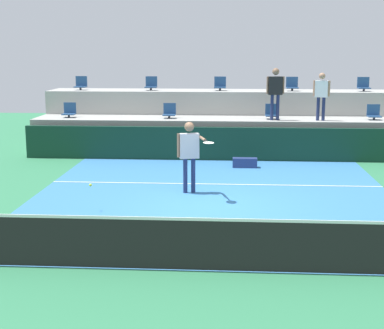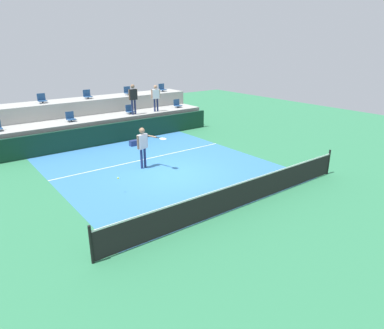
{
  "view_description": "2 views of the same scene",
  "coord_description": "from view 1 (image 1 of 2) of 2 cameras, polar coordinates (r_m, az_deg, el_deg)",
  "views": [
    {
      "loc": [
        0.43,
        -13.19,
        3.62
      ],
      "look_at": [
        -0.4,
        -1.03,
        1.22
      ],
      "focal_mm": 54.76,
      "sensor_mm": 36.0,
      "label": 1
    },
    {
      "loc": [
        -7.7,
        -11.43,
        5.29
      ],
      "look_at": [
        -0.15,
        -1.52,
        0.88
      ],
      "focal_mm": 32.29,
      "sensor_mm": 36.0,
      "label": 2
    }
  ],
  "objects": [
    {
      "name": "stadium_chair_lower_far_right",
      "position": [
        21.11,
        17.28,
        4.78
      ],
      "size": [
        0.44,
        0.4,
        0.52
      ],
      "color": "#2D2D33",
      "rests_on": "seating_tier_lower"
    },
    {
      "name": "stadium_chair_lower_far_left",
      "position": [
        21.33,
        -11.86,
        5.1
      ],
      "size": [
        0.44,
        0.4,
        0.52
      ],
      "color": "#2D2D33",
      "rests_on": "seating_tier_lower"
    },
    {
      "name": "stadium_chair_upper_center",
      "position": [
        22.27,
        2.75,
        7.76
      ],
      "size": [
        0.44,
        0.4,
        0.52
      ],
      "color": "#2D2D33",
      "rests_on": "seating_tier_upper"
    },
    {
      "name": "stadium_chair_upper_left",
      "position": [
        22.47,
        -4.0,
        7.78
      ],
      "size": [
        0.44,
        0.4,
        0.52
      ],
      "color": "#2D2D33",
      "rests_on": "seating_tier_upper"
    },
    {
      "name": "court_service_line",
      "position": [
        16.01,
        2.25,
        -1.91
      ],
      "size": [
        9.0,
        0.06,
        0.0
      ],
      "primitive_type": "cube",
      "color": "white",
      "rests_on": "ground_plane"
    },
    {
      "name": "tennis_ball",
      "position": [
        13.46,
        -9.85,
        -1.98
      ],
      "size": [
        0.07,
        0.07,
        0.07
      ],
      "color": "#CCE033"
    },
    {
      "name": "stadium_chair_upper_far_left",
      "position": [
        23.0,
        -10.77,
        7.69
      ],
      "size": [
        0.44,
        0.4,
        0.52
      ],
      "color": "#2D2D33",
      "rests_on": "seating_tier_upper"
    },
    {
      "name": "equipment_bag",
      "position": [
        18.33,
        5.17,
        0.18
      ],
      "size": [
        0.76,
        0.28,
        0.3
      ],
      "primitive_type": "cube",
      "color": "navy",
      "rests_on": "ground_plane"
    },
    {
      "name": "sponsor_backboard",
      "position": [
        19.44,
        2.58,
        2.04
      ],
      "size": [
        13.0,
        0.16,
        1.1
      ],
      "primitive_type": "cube",
      "color": "#0F3323",
      "rests_on": "ground_plane"
    },
    {
      "name": "stadium_chair_lower_right",
      "position": [
        20.59,
        7.77,
        5.02
      ],
      "size": [
        0.44,
        0.4,
        0.52
      ],
      "color": "#2D2D33",
      "rests_on": "seating_tier_lower"
    },
    {
      "name": "stadium_chair_upper_right",
      "position": [
        22.38,
        9.73,
        7.63
      ],
      "size": [
        0.44,
        0.4,
        0.52
      ],
      "color": "#2D2D33",
      "rests_on": "seating_tier_upper"
    },
    {
      "name": "seating_tier_upper",
      "position": [
        22.44,
        2.77,
        4.55
      ],
      "size": [
        13.0,
        1.8,
        2.1
      ],
      "primitive_type": "cube",
      "color": "#9E9E99",
      "rests_on": "ground_plane"
    },
    {
      "name": "court_inner_paint",
      "position": [
        14.65,
        2.09,
        -3.16
      ],
      "size": [
        9.0,
        10.0,
        0.01
      ],
      "primitive_type": "cube",
      "color": "teal",
      "rests_on": "ground_plane"
    },
    {
      "name": "ground_plane",
      "position": [
        13.69,
        1.96,
        -4.21
      ],
      "size": [
        40.0,
        40.0,
        0.0
      ],
      "primitive_type": "plane",
      "color": "#2D754C"
    },
    {
      "name": "spectator_in_white",
      "position": [
        20.14,
        8.12,
        7.32
      ],
      "size": [
        0.61,
        0.26,
        1.76
      ],
      "color": "navy",
      "rests_on": "seating_tier_lower"
    },
    {
      "name": "spectator_leaning_on_rail",
      "position": [
        20.32,
        12.49,
        6.89
      ],
      "size": [
        0.57,
        0.28,
        1.61
      ],
      "color": "navy",
      "rests_on": "seating_tier_lower"
    },
    {
      "name": "seating_tier_lower",
      "position": [
        20.71,
        2.66,
        2.81
      ],
      "size": [
        13.0,
        1.8,
        1.25
      ],
      "primitive_type": "cube",
      "color": "#9E9E99",
      "rests_on": "ground_plane"
    },
    {
      "name": "tennis_net",
      "position": [
        9.72,
        1.16,
        -7.6
      ],
      "size": [
        10.48,
        0.08,
        1.07
      ],
      "color": "black",
      "rests_on": "ground_plane"
    },
    {
      "name": "stadium_chair_lower_left",
      "position": [
        20.65,
        -2.21,
        5.14
      ],
      "size": [
        0.44,
        0.4,
        0.52
      ],
      "color": "#2D2D33",
      "rests_on": "seating_tier_lower"
    },
    {
      "name": "tennis_player",
      "position": [
        14.82,
        -0.22,
        1.49
      ],
      "size": [
        1.01,
        1.18,
        1.83
      ],
      "color": "navy",
      "rests_on": "ground_plane"
    },
    {
      "name": "stadium_chair_upper_far_right",
      "position": [
        22.79,
        16.37,
        7.41
      ],
      "size": [
        0.44,
        0.4,
        0.52
      ],
      "color": "#2D2D33",
      "rests_on": "seating_tier_upper"
    }
  ]
}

